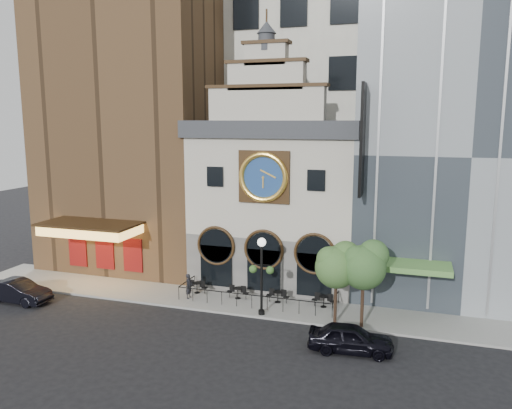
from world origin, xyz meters
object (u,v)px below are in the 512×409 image
object	(u,v)px
bistro_3	(324,300)
bistro_0	(197,287)
pedestrian	(189,286)
tree_right	(337,264)
car_right	(351,338)
bistro_1	(238,292)
car_left	(18,291)
tree_left	(365,264)
lamppost	(262,268)
bistro_2	(278,296)

from	to	relation	value
bistro_3	bistro_0	bearing A→B (deg)	-179.74
pedestrian	tree_right	size ratio (longest dim) A/B	0.34
car_right	bistro_1	bearing A→B (deg)	52.55
car_left	tree_left	world-z (taller)	tree_left
bistro_0	tree_left	xyz separation A→B (m)	(11.90, -2.37, 3.43)
bistro_1	lamppost	bearing A→B (deg)	-42.80
bistro_1	tree_left	world-z (taller)	tree_left
bistro_1	tree_right	xyz separation A→B (m)	(7.13, -2.20, 3.29)
bistro_0	tree_left	size ratio (longest dim) A/B	0.30
bistro_0	lamppost	world-z (taller)	lamppost
bistro_3	car_left	world-z (taller)	car_left
bistro_1	car_right	world-z (taller)	car_right
bistro_2	tree_left	xyz separation A→B (m)	(5.88, -2.30, 3.43)
bistro_0	car_right	distance (m)	12.90
bistro_0	tree_right	bearing A→B (deg)	-12.94
car_right	tree_left	xyz separation A→B (m)	(0.30, 3.27, 3.27)
bistro_1	pedestrian	world-z (taller)	pedestrian
car_left	lamppost	world-z (taller)	lamppost
bistro_3	car_right	distance (m)	6.19
car_right	tree_right	xyz separation A→B (m)	(-1.30, 3.26, 3.13)
bistro_0	bistro_3	size ratio (longest dim) A/B	1.00
lamppost	tree_right	xyz separation A→B (m)	(4.73, 0.03, 0.66)
bistro_1	bistro_3	size ratio (longest dim) A/B	1.00
bistro_0	car_right	xyz separation A→B (m)	(11.60, -5.63, 0.16)
car_left	bistro_1	bearing A→B (deg)	-69.46
car_left	lamppost	size ratio (longest dim) A/B	0.95
lamppost	tree_right	size ratio (longest dim) A/B	0.98
bistro_1	pedestrian	xyz separation A→B (m)	(-3.25, -0.96, 0.41)
car_right	pedestrian	xyz separation A→B (m)	(-11.69, 4.50, 0.24)
pedestrian	car_left	bearing A→B (deg)	113.51
car_right	lamppost	xyz separation A→B (m)	(-6.03, 3.23, 2.46)
car_right	tree_right	bearing A→B (deg)	17.24
bistro_3	tree_right	bearing A→B (deg)	-63.97
bistro_0	lamppost	xyz separation A→B (m)	(5.57, -2.40, 2.63)
car_right	tree_left	world-z (taller)	tree_left
bistro_0	car_right	size ratio (longest dim) A/B	0.35
bistro_1	car_left	bearing A→B (deg)	-161.19
pedestrian	tree_right	distance (m)	10.85
pedestrian	car_right	bearing A→B (deg)	-107.02
bistro_1	bistro_2	distance (m)	2.85
bistro_3	car_left	xyz separation A→B (m)	(-20.27, -5.09, 0.17)
bistro_1	pedestrian	size ratio (longest dim) A/B	0.91
bistro_3	car_right	size ratio (longest dim) A/B	0.35
car_left	pedestrian	size ratio (longest dim) A/B	2.72
bistro_1	bistro_3	world-z (taller)	same
bistro_2	lamppost	world-z (taller)	lamppost
car_right	car_left	xyz separation A→B (m)	(-22.75, 0.58, 0.00)
bistro_0	bistro_2	size ratio (longest dim) A/B	1.00
car_left	pedestrian	distance (m)	11.73
car_right	car_left	distance (m)	22.76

